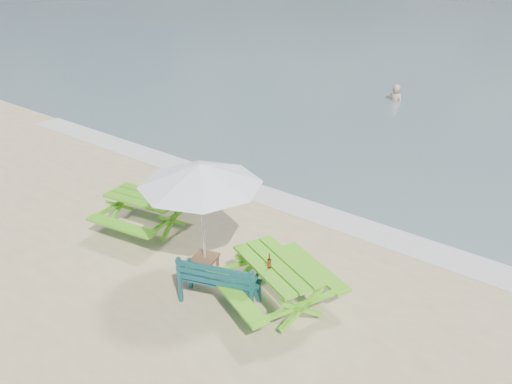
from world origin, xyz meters
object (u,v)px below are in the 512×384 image
Objects in this scene: park_bench at (220,289)px; swimmer at (394,106)px; picnic_table_right at (276,284)px; patio_umbrella at (200,174)px; picnic_table_left at (146,213)px; side_table at (205,263)px; beer_bottle at (269,263)px.

swimmer is at bearing 101.60° from park_bench.
picnic_table_right is 2.38m from patio_umbrella.
patio_umbrella is (-0.88, 0.56, 1.79)m from park_bench.
patio_umbrella is at bearing 147.78° from park_bench.
side_table is at bearing -9.96° from picnic_table_left.
patio_umbrella is at bearing -9.96° from picnic_table_left.
picnic_table_left is 3.76× the size of side_table.
patio_umbrella is (0.00, 0.00, 1.91)m from side_table.
swimmer is at bearing 98.51° from side_table.
picnic_table_left is 3.89m from beer_bottle.
patio_umbrella reaches higher than picnic_table_right.
side_table is (-0.88, 0.56, -0.12)m from park_bench.
beer_bottle is (1.67, -0.16, 0.77)m from side_table.
swimmer is (-2.07, 13.81, -0.42)m from side_table.
park_bench reaches higher than swimmer.
beer_bottle reaches higher than park_bench.
park_bench is at bearing -17.12° from picnic_table_left.
beer_bottle reaches higher than picnic_table_left.
beer_bottle reaches higher than picnic_table_right.
picnic_table_right is 4.33× the size of side_table.
patio_umbrella is at bearing 174.53° from beer_bottle.
picnic_table_right is (3.85, -0.36, 0.01)m from picnic_table_left.
side_table is at bearing -90.00° from patio_umbrella.
side_table is at bearing -81.49° from swimmer.
side_table is 1.91m from patio_umbrella.
picnic_table_left is 2.75m from patio_umbrella.
beer_bottle reaches higher than swimmer.
park_bench is at bearing -145.08° from picnic_table_right.
picnic_table_left is 3.87m from picnic_table_right.
park_bench is 0.53× the size of patio_umbrella.
park_bench is at bearing -32.22° from side_table.
beer_bottle is (3.82, -0.54, 0.54)m from picnic_table_left.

